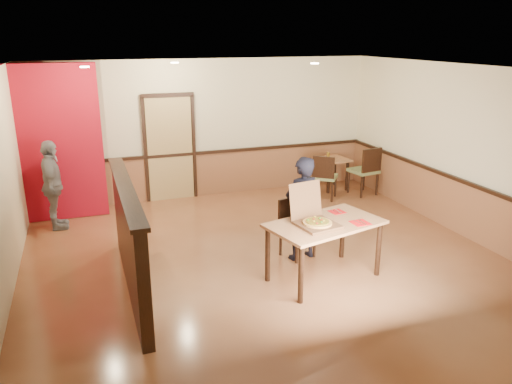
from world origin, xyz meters
TOP-DOWN VIEW (x-y plane):
  - floor at (0.00, 0.00)m, footprint 7.00×7.00m
  - ceiling at (0.00, 0.00)m, footprint 7.00×7.00m
  - wall_back at (0.00, 3.50)m, footprint 7.00×0.00m
  - wall_right at (3.50, 0.00)m, footprint 0.00×7.00m
  - wainscot_back at (0.00, 3.47)m, footprint 7.00×0.04m
  - chair_rail_back at (0.00, 3.45)m, footprint 7.00×0.06m
  - wainscot_right at (3.47, 0.00)m, footprint 0.04×7.00m
  - chair_rail_right at (3.45, 0.00)m, footprint 0.06×7.00m
  - back_door at (-0.80, 3.46)m, footprint 0.90×0.06m
  - booth_partition at (-2.00, -0.20)m, footprint 0.20×3.10m
  - red_accent_panel at (-2.90, 3.00)m, footprint 1.60×0.20m
  - spot_a at (-2.30, 1.80)m, footprint 0.14×0.14m
  - spot_b at (-0.80, 2.50)m, footprint 0.14×0.14m
  - spot_c at (1.40, 1.50)m, footprint 0.14×0.14m
  - main_table at (0.54, -0.75)m, footprint 1.71×1.24m
  - diner_chair at (0.47, 0.09)m, footprint 0.56×0.56m
  - side_chair_left at (2.13, 2.37)m, footprint 0.65×0.65m
  - side_chair_right at (3.09, 2.35)m, footprint 0.59×0.59m
  - side_table at (2.62, 2.98)m, footprint 0.70×0.70m
  - diner at (0.51, -0.05)m, footprint 0.64×0.48m
  - passerby at (-3.00, 2.47)m, footprint 0.39×0.92m
  - pizza_box at (0.37, -0.79)m, footprint 0.59×0.66m
  - pizza at (0.37, -0.84)m, footprint 0.45×0.45m
  - napkin_near at (0.97, -0.93)m, footprint 0.24×0.24m
  - napkin_far at (0.89, -0.43)m, footprint 0.23×0.23m
  - condiment at (2.49, 2.92)m, footprint 0.07×0.07m

SIDE VIEW (x-z plane):
  - floor at x=0.00m, z-range 0.00..0.00m
  - wainscot_back at x=0.00m, z-range 0.00..0.90m
  - wainscot_right at x=3.47m, z-range 0.00..0.90m
  - diner_chair at x=0.47m, z-range 0.04..0.93m
  - side_chair_left at x=2.13m, z-range 0.04..0.98m
  - side_table at x=2.62m, z-range 0.17..0.85m
  - side_chair_right at x=3.09m, z-range 0.05..1.07m
  - main_table at x=0.54m, z-range 0.30..1.13m
  - booth_partition at x=-2.00m, z-range 0.01..1.46m
  - condiment at x=2.49m, z-range 0.68..0.85m
  - passerby at x=-3.00m, z-range 0.00..1.57m
  - diner at x=0.51m, z-range 0.00..1.58m
  - napkin_far at x=0.89m, z-range 0.82..0.83m
  - napkin_near at x=0.97m, z-range 0.82..0.84m
  - pizza at x=0.37m, z-range 0.86..0.89m
  - pizza_box at x=0.37m, z-range 0.63..1.16m
  - chair_rail_back at x=0.00m, z-range 0.89..0.95m
  - chair_rail_right at x=3.45m, z-range 0.89..0.95m
  - back_door at x=-0.80m, z-range 0.00..2.10m
  - red_accent_panel at x=-2.90m, z-range 0.01..2.79m
  - wall_back at x=0.00m, z-range -2.10..4.90m
  - wall_right at x=3.50m, z-range -2.10..4.90m
  - spot_a at x=-2.30m, z-range 2.77..2.79m
  - spot_b at x=-0.80m, z-range 2.77..2.79m
  - spot_c at x=1.40m, z-range 2.77..2.79m
  - ceiling at x=0.00m, z-range 2.80..2.80m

